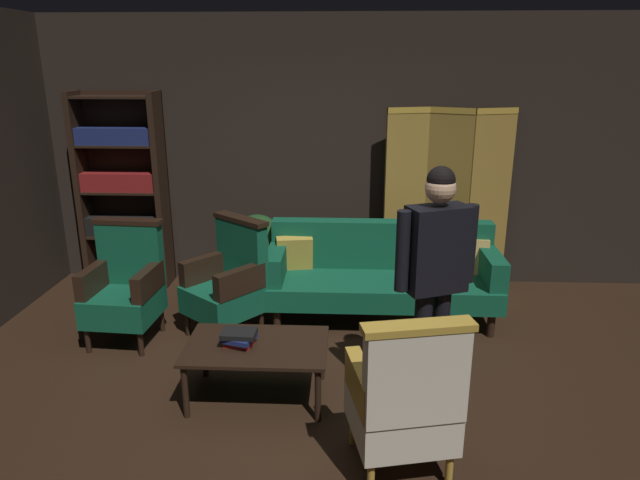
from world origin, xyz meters
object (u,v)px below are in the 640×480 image
standing_figure (435,267)px  bookshelf (123,188)px  potted_plant (258,250)px  book_red_leather (239,343)px  book_navy_cloth (239,338)px  book_black_cloth (239,333)px  velvet_couch (382,271)px  armchair_wing_right (228,281)px  folding_screen (447,198)px  coffee_table (257,350)px  armchair_gilt_accent (405,399)px  armchair_wing_left (125,286)px

standing_figure → bookshelf: bearing=143.5°
bookshelf → potted_plant: bearing=-12.7°
bookshelf → book_red_leather: 2.81m
book_navy_cloth → book_black_cloth: book_black_cloth is taller
velvet_couch → armchair_wing_right: armchair_wing_right is taller
folding_screen → book_navy_cloth: size_ratio=9.12×
coffee_table → armchair_gilt_accent: size_ratio=0.96×
coffee_table → potted_plant: size_ratio=1.15×
book_red_leather → standing_figure: bearing=0.9°
coffee_table → armchair_wing_left: armchair_wing_left is taller
book_red_leather → book_navy_cloth: (0.00, -0.00, 0.04)m
book_black_cloth → armchair_wing_right: bearing=105.4°
armchair_gilt_accent → book_black_cloth: armchair_gilt_accent is taller
folding_screen → standing_figure: bearing=-101.2°
armchair_wing_left → book_red_leather: (1.15, -0.88, -0.05)m
armchair_wing_left → book_black_cloth: bearing=-37.5°
coffee_table → armchair_wing_left: size_ratio=0.96×
coffee_table → armchair_wing_right: (-0.40, 1.03, 0.12)m
armchair_gilt_accent → armchair_wing_left: (-2.24, 1.61, 0.00)m
coffee_table → armchair_wing_left: bearing=145.5°
folding_screen → armchair_wing_left: 3.25m
book_navy_cloth → folding_screen: bearing=51.3°
armchair_wing_right → book_red_leather: (0.29, -1.04, -0.05)m
book_black_cloth → armchair_wing_left: bearing=142.5°
armchair_gilt_accent → potted_plant: size_ratio=1.20×
standing_figure → armchair_gilt_accent: bearing=-108.4°
book_navy_cloth → armchair_wing_left: bearing=142.5°
coffee_table → book_navy_cloth: bearing=-173.9°
folding_screen → standing_figure: folding_screen is taller
book_black_cloth → coffee_table: bearing=6.1°
armchair_wing_left → book_black_cloth: armchair_wing_left is taller
bookshelf → armchair_wing_right: bearing=-41.3°
bookshelf → armchair_gilt_accent: bearing=-47.3°
armchair_gilt_accent → folding_screen: bearing=76.9°
armchair_gilt_accent → standing_figure: bearing=71.6°
standing_figure → book_red_leather: (-1.34, -0.02, -0.59)m
book_navy_cloth → armchair_gilt_accent: bearing=-33.8°
folding_screen → book_red_leather: (-1.77, -2.21, -0.55)m
coffee_table → standing_figure: size_ratio=0.59×
velvet_couch → potted_plant: velvet_couch is taller
velvet_couch → book_red_leather: size_ratio=11.17×
potted_plant → book_black_cloth: 1.89m
folding_screen → book_navy_cloth: folding_screen is taller
folding_screen → book_navy_cloth: 2.88m
book_red_leather → folding_screen: bearing=51.3°
book_black_cloth → velvet_couch: bearing=53.7°
potted_plant → book_red_leather: 1.89m
armchair_wing_right → book_red_leather: size_ratio=5.48×
standing_figure → potted_plant: size_ratio=1.96×
velvet_couch → armchair_wing_left: 2.30m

